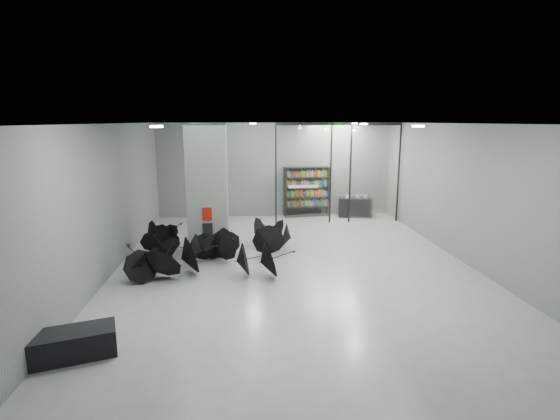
{
  "coord_description": "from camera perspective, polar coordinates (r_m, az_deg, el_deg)",
  "views": [
    {
      "loc": [
        -1.45,
        -11.15,
        4.07
      ],
      "look_at": [
        -0.3,
        1.5,
        1.4
      ],
      "focal_mm": 27.26,
      "sensor_mm": 36.0,
      "label": 1
    }
  ],
  "objects": [
    {
      "name": "bookshelf",
      "position": [
        18.37,
        3.63,
        2.46
      ],
      "size": [
        1.99,
        0.65,
        2.15
      ],
      "primitive_type": null,
      "rotation": [
        0.0,
        0.0,
        0.13
      ],
      "color": "black",
      "rests_on": "ground"
    },
    {
      "name": "umbrella_cluster",
      "position": [
        12.67,
        -9.95,
        -5.6
      ],
      "size": [
        5.29,
        4.6,
        1.27
      ],
      "color": "black",
      "rests_on": "ground"
    },
    {
      "name": "exit_sign",
      "position": [
        16.9,
        8.12,
        10.91
      ],
      "size": [
        0.3,
        0.06,
        0.15
      ],
      "primitive_type": "cube",
      "color": "#0CE533",
      "rests_on": "room"
    },
    {
      "name": "bench",
      "position": [
        8.62,
        -26.35,
        -15.83
      ],
      "size": [
        1.64,
        1.07,
        0.49
      ],
      "primitive_type": "cube",
      "rotation": [
        0.0,
        0.0,
        0.3
      ],
      "color": "black",
      "rests_on": "ground"
    },
    {
      "name": "column",
      "position": [
        13.36,
        -9.65,
        2.78
      ],
      "size": [
        1.2,
        1.2,
        4.0
      ],
      "primitive_type": "cube",
      "color": "slate",
      "rests_on": "ground"
    },
    {
      "name": "room",
      "position": [
        11.31,
        2.21,
        5.63
      ],
      "size": [
        14.0,
        14.02,
        4.01
      ],
      "color": "gray",
      "rests_on": "ground"
    },
    {
      "name": "shop_counter",
      "position": [
        18.58,
        10.04,
        0.33
      ],
      "size": [
        1.45,
        0.8,
        0.82
      ],
      "primitive_type": "cube",
      "rotation": [
        0.0,
        0.0,
        -0.19
      ],
      "color": "black",
      "rests_on": "ground"
    },
    {
      "name": "info_panel",
      "position": [
        12.98,
        -9.68,
        -2.67
      ],
      "size": [
        0.3,
        0.03,
        0.42
      ],
      "primitive_type": "cube",
      "color": "black",
      "rests_on": "column"
    },
    {
      "name": "glass_partition",
      "position": [
        17.19,
        7.79,
        5.46
      ],
      "size": [
        5.06,
        0.08,
        4.0
      ],
      "color": "silver",
      "rests_on": "ground"
    },
    {
      "name": "fire_cabinet",
      "position": [
        12.87,
        -9.75,
        -0.51
      ],
      "size": [
        0.28,
        0.04,
        0.38
      ],
      "primitive_type": "cube",
      "color": "#A50A07",
      "rests_on": "column"
    }
  ]
}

